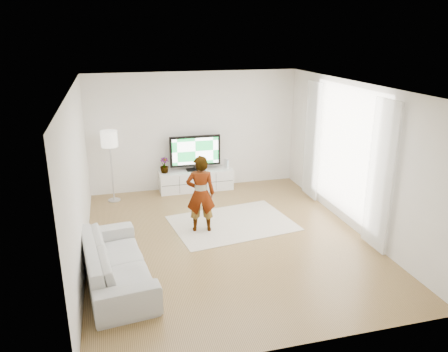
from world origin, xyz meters
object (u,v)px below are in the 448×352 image
object	(u,v)px
rug	(232,223)
player	(201,194)
media_console	(196,180)
sofa	(116,262)
television	(195,152)
floor_lamp	(109,142)

from	to	relation	value
rug	player	distance (m)	1.02
rug	player	world-z (taller)	player
media_console	sofa	size ratio (longest dim) A/B	0.77
media_console	player	size ratio (longest dim) A/B	1.18
sofa	player	bearing A→B (deg)	-55.36
television	sofa	size ratio (longest dim) A/B	0.53
floor_lamp	rug	bearing A→B (deg)	-39.78
media_console	rug	world-z (taller)	media_console
television	sofa	xyz separation A→B (m)	(-1.97, -3.73, -0.62)
media_console	sofa	world-z (taller)	sofa
media_console	player	xyz separation A→B (m)	(-0.35, -2.27, 0.51)
player	media_console	bearing A→B (deg)	-89.13
rug	floor_lamp	size ratio (longest dim) A/B	1.44
television	player	world-z (taller)	player
television	floor_lamp	xyz separation A→B (m)	(-1.95, -0.25, 0.42)
media_console	player	distance (m)	2.35
player	rug	bearing A→B (deg)	-157.13
television	player	xyz separation A→B (m)	(-0.35, -2.29, -0.20)
television	floor_lamp	size ratio (longest dim) A/B	0.75
media_console	television	xyz separation A→B (m)	(0.00, 0.03, 0.70)
media_console	floor_lamp	world-z (taller)	floor_lamp
rug	sofa	bearing A→B (deg)	-145.16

